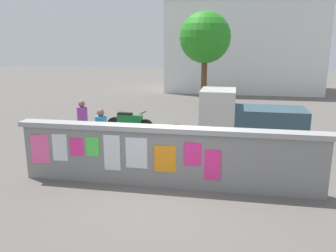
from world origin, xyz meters
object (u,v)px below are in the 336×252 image
(bicycle_near, at_px, (222,159))
(auto_rickshaw_truck, at_px, (246,117))
(tree_roadside, at_px, (205,38))
(person_walking, at_px, (82,119))
(motorcycle, at_px, (129,122))
(bicycle_far, at_px, (171,143))
(person_bystander, at_px, (101,130))

(bicycle_near, bearing_deg, auto_rickshaw_truck, 76.65)
(auto_rickshaw_truck, relative_size, tree_roadside, 0.72)
(auto_rickshaw_truck, bearing_deg, person_walking, -162.10)
(motorcycle, bearing_deg, bicycle_far, -46.87)
(person_walking, distance_m, tree_roadside, 9.18)
(bicycle_near, height_order, tree_roadside, tree_roadside)
(bicycle_near, bearing_deg, tree_roadside, 97.75)
(bicycle_near, distance_m, person_walking, 4.84)
(auto_rickshaw_truck, xyz_separation_m, person_bystander, (-4.21, -2.95, 0.09))
(auto_rickshaw_truck, relative_size, bicycle_near, 2.14)
(person_walking, bearing_deg, motorcycle, 66.07)
(bicycle_far, bearing_deg, auto_rickshaw_truck, 37.46)
(bicycle_far, xyz_separation_m, person_bystander, (-1.87, -1.16, 0.62))
(motorcycle, distance_m, bicycle_far, 3.01)
(person_bystander, bearing_deg, motorcycle, 93.15)
(bicycle_near, height_order, person_walking, person_walking)
(auto_rickshaw_truck, xyz_separation_m, bicycle_far, (-2.34, -1.80, -0.54))
(motorcycle, bearing_deg, person_walking, -113.93)
(bicycle_near, relative_size, tree_roadside, 0.34)
(person_bystander, height_order, tree_roadside, tree_roadside)
(auto_rickshaw_truck, bearing_deg, bicycle_near, -103.35)
(motorcycle, relative_size, bicycle_near, 1.13)
(motorcycle, relative_size, person_walking, 1.17)
(bicycle_near, distance_m, bicycle_far, 2.05)
(tree_roadside, bearing_deg, auto_rickshaw_truck, -72.58)
(bicycle_far, relative_size, person_walking, 1.05)
(motorcycle, height_order, tree_roadside, tree_roadside)
(motorcycle, height_order, person_bystander, person_bystander)
(auto_rickshaw_truck, height_order, tree_roadside, tree_roadside)
(bicycle_far, relative_size, tree_roadside, 0.34)
(motorcycle, relative_size, person_bystander, 1.17)
(bicycle_far, bearing_deg, person_walking, 178.65)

